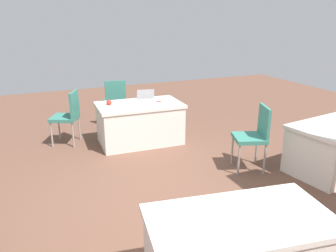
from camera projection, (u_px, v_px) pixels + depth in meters
ground_plane at (163, 201)px, 4.15m from camera, size 14.40×14.40×0.00m
table_foreground at (140, 123)px, 5.97m from camera, size 1.52×0.94×0.73m
chair_near_front at (115, 99)px, 6.90m from camera, size 0.49×0.49×0.96m
chair_tucked_left at (68, 114)px, 5.86m from camera, size 0.59×0.59×0.96m
chair_aisle at (254, 133)px, 4.85m from camera, size 0.56×0.56×0.98m
laptop_silver at (146, 99)px, 5.99m from camera, size 0.37×0.35×0.21m
yarn_ball at (109, 102)px, 5.75m from camera, size 0.10×0.10×0.10m
scissors_red at (156, 102)px, 5.98m from camera, size 0.18×0.10×0.01m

